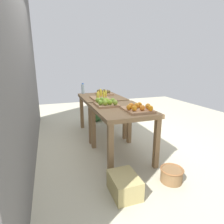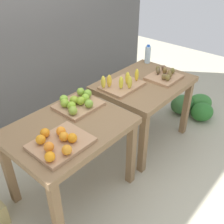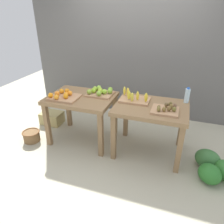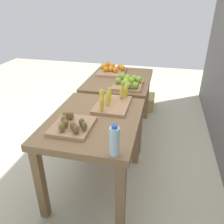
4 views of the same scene
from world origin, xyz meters
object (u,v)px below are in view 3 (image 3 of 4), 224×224
wicker_basket (31,136)px  cardboard_produce_box (52,118)px  apple_bin (100,92)px  kiwi_bin (166,109)px  water_bottle (187,96)px  display_table_left (82,103)px  display_table_right (151,113)px  banana_crate (134,98)px  watermelon_pile (214,167)px  orange_bin (64,96)px

wicker_basket → cardboard_produce_box: bearing=91.4°
apple_bin → wicker_basket: 1.41m
apple_bin → kiwi_bin: 1.10m
kiwi_bin → wicker_basket: size_ratio=1.23×
water_bottle → cardboard_produce_box: 2.54m
apple_bin → cardboard_produce_box: bearing=172.9°
apple_bin → water_bottle: bearing=5.4°
kiwi_bin → display_table_left: bearing=174.8°
apple_bin → wicker_basket: apple_bin is taller
water_bottle → display_table_left: bearing=-169.7°
display_table_left → display_table_right: size_ratio=1.00×
banana_crate → display_table_left: bearing=-173.2°
display_table_right → water_bottle: size_ratio=4.46×
kiwi_bin → cardboard_produce_box: size_ratio=0.90×
apple_bin → watermelon_pile: bearing=-12.8°
display_table_right → wicker_basket: 2.05m
banana_crate → kiwi_bin: (0.49, -0.22, -0.01)m
orange_bin → display_table_left: bearing=34.2°
display_table_right → cardboard_produce_box: (-1.95, 0.30, -0.56)m
banana_crate → wicker_basket: banana_crate is taller
display_table_left → wicker_basket: 1.06m
apple_bin → watermelon_pile: 1.97m
display_table_right → banana_crate: size_ratio=2.36×
kiwi_bin → water_bottle: 0.49m
banana_crate → water_bottle: bearing=14.3°
apple_bin → banana_crate: (0.58, -0.06, -0.01)m
apple_bin → water_bottle: water_bottle is taller
water_bottle → watermelon_pile: (0.47, -0.53, -0.77)m
apple_bin → water_bottle: 1.33m
kiwi_bin → watermelon_pile: 1.01m
kiwi_bin → wicker_basket: 2.28m
display_table_left → display_table_right: bearing=0.0°
water_bottle → wicker_basket: size_ratio=0.80×
kiwi_bin → cardboard_produce_box: bearing=169.0°
display_table_right → cardboard_produce_box: 2.05m
orange_bin → wicker_basket: size_ratio=1.54×
display_table_right → wicker_basket: bearing=-169.7°
display_table_left → wicker_basket: display_table_left is taller
wicker_basket → cardboard_produce_box: 0.65m
display_table_right → watermelon_pile: bearing=-14.6°
apple_bin → banana_crate: banana_crate is taller
display_table_left → cardboard_produce_box: (-0.83, 0.30, -0.56)m
display_table_left → water_bottle: 1.63m
water_bottle → watermelon_pile: water_bottle is taller
display_table_left → apple_bin: apple_bin is taller
display_table_right → banana_crate: (-0.28, 0.10, 0.16)m
apple_bin → banana_crate: size_ratio=0.92×
wicker_basket → cardboard_produce_box: (-0.02, 0.65, 0.02)m
display_table_right → orange_bin: 1.36m
display_table_right → watermelon_pile: size_ratio=1.49×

